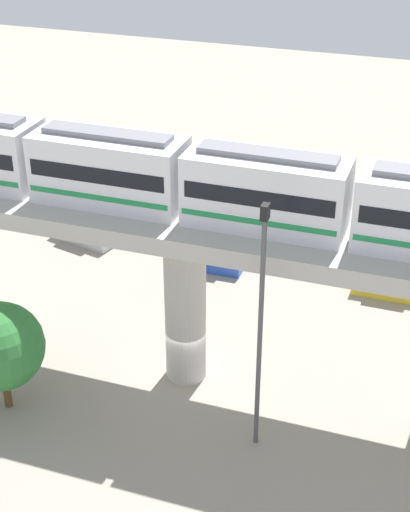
% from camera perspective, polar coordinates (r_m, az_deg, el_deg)
% --- Properties ---
extents(ground_plane, '(120.00, 120.00, 0.00)m').
position_cam_1_polar(ground_plane, '(37.91, -1.37, -8.57)').
color(ground_plane, gray).
extents(viaduct, '(5.20, 35.80, 8.62)m').
position_cam_1_polar(viaduct, '(34.22, -1.50, 0.25)').
color(viaduct, '#B7B2AA').
rests_on(viaduct, ground).
extents(train, '(2.64, 27.45, 3.24)m').
position_cam_1_polar(train, '(32.64, -1.44, 5.59)').
color(train, white).
rests_on(train, viaduct).
extents(parked_car_blue, '(1.84, 4.22, 1.76)m').
position_cam_1_polar(parked_car_blue, '(46.12, 0.23, 0.08)').
color(parked_car_blue, '#284CB7').
rests_on(parked_car_blue, ground).
extents(parked_car_silver, '(2.74, 4.51, 1.76)m').
position_cam_1_polar(parked_car_silver, '(49.59, -8.77, 1.94)').
color(parked_car_silver, '#B2B5BA').
rests_on(parked_car_silver, ground).
extents(parked_car_yellow, '(1.83, 4.21, 1.76)m').
position_cam_1_polar(parked_car_yellow, '(44.70, 13.41, -1.83)').
color(parked_car_yellow, yellow).
rests_on(parked_car_yellow, ground).
extents(tree_near_viaduct, '(3.92, 3.92, 5.25)m').
position_cam_1_polar(tree_near_viaduct, '(35.22, -14.72, -6.40)').
color(tree_near_viaduct, brown).
rests_on(tree_near_viaduct, ground).
extents(signal_post, '(0.44, 0.28, 11.22)m').
position_cam_1_polar(signal_post, '(30.60, 4.07, -4.84)').
color(signal_post, '#4C4C51').
rests_on(signal_post, ground).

